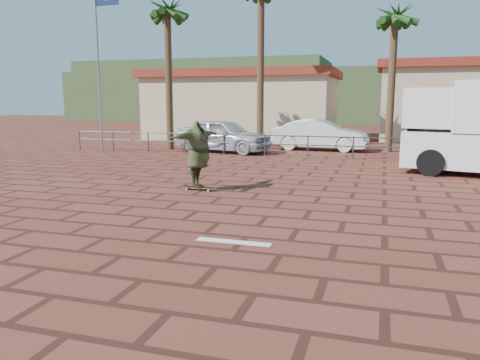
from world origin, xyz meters
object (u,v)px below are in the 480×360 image
object	(u,v)px
skateboarder	(198,154)
longboard	(199,188)
car_white	(320,135)
car_silver	(223,135)

from	to	relation	value
skateboarder	longboard	bearing A→B (deg)	36.13
skateboarder	car_white	xyz separation A→B (m)	(1.89, 12.06, -0.25)
longboard	car_white	xyz separation A→B (m)	(1.89, 12.06, 0.71)
longboard	car_silver	world-z (taller)	car_silver
longboard	car_white	world-z (taller)	car_white
car_silver	car_white	world-z (taller)	car_silver
skateboarder	car_white	distance (m)	12.21
skateboarder	car_silver	distance (m)	10.12
longboard	car_white	size ratio (longest dim) A/B	0.21
car_silver	car_white	xyz separation A→B (m)	(4.49, 2.29, -0.04)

